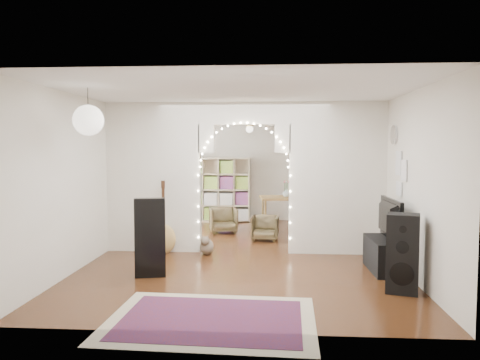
# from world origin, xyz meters

# --- Properties ---
(floor) EXTENTS (7.50, 7.50, 0.00)m
(floor) POSITION_xyz_m (0.00, 0.00, 0.00)
(floor) COLOR black
(floor) RESTS_ON ground
(ceiling) EXTENTS (5.00, 7.50, 0.02)m
(ceiling) POSITION_xyz_m (0.00, 0.00, 2.70)
(ceiling) COLOR white
(ceiling) RESTS_ON wall_back
(wall_back) EXTENTS (5.00, 0.02, 2.70)m
(wall_back) POSITION_xyz_m (0.00, 3.75, 1.35)
(wall_back) COLOR silver
(wall_back) RESTS_ON floor
(wall_front) EXTENTS (5.00, 0.02, 2.70)m
(wall_front) POSITION_xyz_m (0.00, -3.75, 1.35)
(wall_front) COLOR silver
(wall_front) RESTS_ON floor
(wall_left) EXTENTS (0.02, 7.50, 2.70)m
(wall_left) POSITION_xyz_m (-2.50, 0.00, 1.35)
(wall_left) COLOR silver
(wall_left) RESTS_ON floor
(wall_right) EXTENTS (0.02, 7.50, 2.70)m
(wall_right) POSITION_xyz_m (2.50, 0.00, 1.35)
(wall_right) COLOR silver
(wall_right) RESTS_ON floor
(divider_wall) EXTENTS (5.00, 0.20, 2.70)m
(divider_wall) POSITION_xyz_m (0.00, 0.00, 1.42)
(divider_wall) COLOR silver
(divider_wall) RESTS_ON floor
(fairy_lights) EXTENTS (1.64, 0.04, 1.60)m
(fairy_lights) POSITION_xyz_m (0.00, -0.13, 1.55)
(fairy_lights) COLOR #FFEABF
(fairy_lights) RESTS_ON divider_wall
(window) EXTENTS (0.04, 1.20, 1.40)m
(window) POSITION_xyz_m (-2.47, 1.80, 1.50)
(window) COLOR white
(window) RESTS_ON wall_left
(wall_clock) EXTENTS (0.03, 0.31, 0.31)m
(wall_clock) POSITION_xyz_m (2.48, -0.60, 2.10)
(wall_clock) COLOR white
(wall_clock) RESTS_ON wall_right
(picture_frames) EXTENTS (0.02, 0.50, 0.70)m
(picture_frames) POSITION_xyz_m (2.48, -1.00, 1.50)
(picture_frames) COLOR white
(picture_frames) RESTS_ON wall_right
(paper_lantern) EXTENTS (0.40, 0.40, 0.40)m
(paper_lantern) POSITION_xyz_m (-1.90, -2.40, 2.25)
(paper_lantern) COLOR white
(paper_lantern) RESTS_ON ceiling
(ceiling_fan) EXTENTS (1.10, 1.10, 0.30)m
(ceiling_fan) POSITION_xyz_m (0.00, 2.00, 2.40)
(ceiling_fan) COLOR gold
(ceiling_fan) RESTS_ON ceiling
(area_rug) EXTENTS (2.34, 1.80, 0.02)m
(area_rug) POSITION_xyz_m (-0.17, -3.40, 0.01)
(area_rug) COLOR maroon
(area_rug) RESTS_ON floor
(guitar_case) EXTENTS (0.46, 0.24, 1.16)m
(guitar_case) POSITION_xyz_m (-1.28, -1.74, 0.58)
(guitar_case) COLOR black
(guitar_case) RESTS_ON floor
(acoustic_guitar) EXTENTS (0.46, 0.21, 1.11)m
(acoustic_guitar) POSITION_xyz_m (-1.43, -0.25, 0.48)
(acoustic_guitar) COLOR tan
(acoustic_guitar) RESTS_ON floor
(tabby_cat) EXTENTS (0.26, 0.57, 0.38)m
(tabby_cat) POSITION_xyz_m (-0.65, -0.27, 0.15)
(tabby_cat) COLOR brown
(tabby_cat) RESTS_ON floor
(floor_speaker) EXTENTS (0.49, 0.45, 1.03)m
(floor_speaker) POSITION_xyz_m (2.20, -2.24, 0.52)
(floor_speaker) COLOR black
(floor_speaker) RESTS_ON floor
(media_console) EXTENTS (0.42, 1.01, 0.50)m
(media_console) POSITION_xyz_m (2.20, -1.19, 0.25)
(media_console) COLOR black
(media_console) RESTS_ON floor
(tv) EXTENTS (0.16, 1.08, 0.62)m
(tv) POSITION_xyz_m (2.20, -1.19, 0.81)
(tv) COLOR black
(tv) RESTS_ON media_console
(bookcase) EXTENTS (1.64, 0.65, 1.63)m
(bookcase) POSITION_xyz_m (-0.86, 3.50, 0.82)
(bookcase) COLOR beige
(bookcase) RESTS_ON floor
(dining_table) EXTENTS (1.28, 0.93, 0.76)m
(dining_table) POSITION_xyz_m (0.84, 2.43, 0.68)
(dining_table) COLOR brown
(dining_table) RESTS_ON floor
(flower_vase) EXTENTS (0.20, 0.20, 0.19)m
(flower_vase) POSITION_xyz_m (0.84, 2.43, 0.85)
(flower_vase) COLOR white
(flower_vase) RESTS_ON dining_table
(dining_chair_left) EXTENTS (0.58, 0.60, 0.50)m
(dining_chair_left) POSITION_xyz_m (0.36, 1.11, 0.25)
(dining_chair_left) COLOR #483C24
(dining_chair_left) RESTS_ON floor
(dining_chair_right) EXTENTS (0.71, 0.72, 0.55)m
(dining_chair_right) POSITION_xyz_m (-0.58, 1.89, 0.28)
(dining_chair_right) COLOR #483C24
(dining_chair_right) RESTS_ON floor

